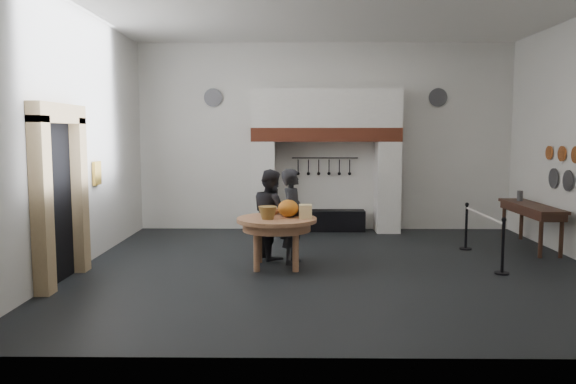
{
  "coord_description": "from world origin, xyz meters",
  "views": [
    {
      "loc": [
        -0.74,
        -9.67,
        2.35
      ],
      "look_at": [
        -0.85,
        -0.18,
        1.35
      ],
      "focal_mm": 35.0,
      "sensor_mm": 36.0,
      "label": 1
    }
  ],
  "objects_px": {
    "visitor_near": "(293,216)",
    "barrier_post_near": "(503,248)",
    "work_table": "(277,220)",
    "side_table": "(531,206)",
    "visitor_far": "(271,214)",
    "barrier_post_far": "(466,227)",
    "iron_range": "(325,220)"
  },
  "relations": [
    {
      "from": "visitor_near",
      "to": "barrier_post_near",
      "type": "height_order",
      "value": "visitor_near"
    },
    {
      "from": "work_table",
      "to": "side_table",
      "type": "xyz_separation_m",
      "value": [
        5.15,
        1.71,
        0.03
      ]
    },
    {
      "from": "work_table",
      "to": "barrier_post_near",
      "type": "height_order",
      "value": "barrier_post_near"
    },
    {
      "from": "visitor_far",
      "to": "barrier_post_far",
      "type": "xyz_separation_m",
      "value": [
        3.91,
        0.83,
        -0.39
      ]
    },
    {
      "from": "work_table",
      "to": "visitor_far",
      "type": "relative_size",
      "value": 0.83
    },
    {
      "from": "iron_range",
      "to": "side_table",
      "type": "relative_size",
      "value": 0.86
    },
    {
      "from": "work_table",
      "to": "iron_range",
      "type": "bearing_deg",
      "value": 74.18
    },
    {
      "from": "visitor_far",
      "to": "side_table",
      "type": "relative_size",
      "value": 0.76
    },
    {
      "from": "side_table",
      "to": "barrier_post_far",
      "type": "xyz_separation_m",
      "value": [
        -1.36,
        -0.17,
        -0.42
      ]
    },
    {
      "from": "iron_range",
      "to": "barrier_post_far",
      "type": "xyz_separation_m",
      "value": [
        2.74,
        -2.16,
        0.2
      ]
    },
    {
      "from": "visitor_far",
      "to": "barrier_post_near",
      "type": "relative_size",
      "value": 1.87
    },
    {
      "from": "iron_range",
      "to": "visitor_far",
      "type": "height_order",
      "value": "visitor_far"
    },
    {
      "from": "iron_range",
      "to": "barrier_post_near",
      "type": "distance_m",
      "value": 4.98
    },
    {
      "from": "visitor_near",
      "to": "side_table",
      "type": "height_order",
      "value": "visitor_near"
    },
    {
      "from": "work_table",
      "to": "visitor_near",
      "type": "relative_size",
      "value": 0.82
    },
    {
      "from": "work_table",
      "to": "barrier_post_near",
      "type": "distance_m",
      "value": 3.83
    },
    {
      "from": "side_table",
      "to": "barrier_post_near",
      "type": "height_order",
      "value": "same"
    },
    {
      "from": "work_table",
      "to": "visitor_far",
      "type": "distance_m",
      "value": 0.72
    },
    {
      "from": "visitor_far",
      "to": "side_table",
      "type": "bearing_deg",
      "value": -101.83
    },
    {
      "from": "iron_range",
      "to": "visitor_near",
      "type": "distance_m",
      "value": 3.53
    },
    {
      "from": "work_table",
      "to": "visitor_far",
      "type": "xyz_separation_m",
      "value": [
        -0.12,
        0.71,
        0.0
      ]
    },
    {
      "from": "visitor_near",
      "to": "barrier_post_far",
      "type": "height_order",
      "value": "visitor_near"
    },
    {
      "from": "iron_range",
      "to": "barrier_post_near",
      "type": "bearing_deg",
      "value": -56.65
    },
    {
      "from": "side_table",
      "to": "barrier_post_far",
      "type": "height_order",
      "value": "same"
    },
    {
      "from": "iron_range",
      "to": "visitor_near",
      "type": "height_order",
      "value": "visitor_near"
    },
    {
      "from": "side_table",
      "to": "visitor_near",
      "type": "bearing_deg",
      "value": -163.93
    },
    {
      "from": "work_table",
      "to": "side_table",
      "type": "bearing_deg",
      "value": 18.42
    },
    {
      "from": "work_table",
      "to": "barrier_post_far",
      "type": "distance_m",
      "value": 4.1
    },
    {
      "from": "side_table",
      "to": "iron_range",
      "type": "bearing_deg",
      "value": 154.18
    },
    {
      "from": "visitor_far",
      "to": "barrier_post_far",
      "type": "distance_m",
      "value": 4.01
    },
    {
      "from": "work_table",
      "to": "barrier_post_far",
      "type": "relative_size",
      "value": 1.55
    },
    {
      "from": "iron_range",
      "to": "visitor_near",
      "type": "bearing_deg",
      "value": -102.79
    }
  ]
}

